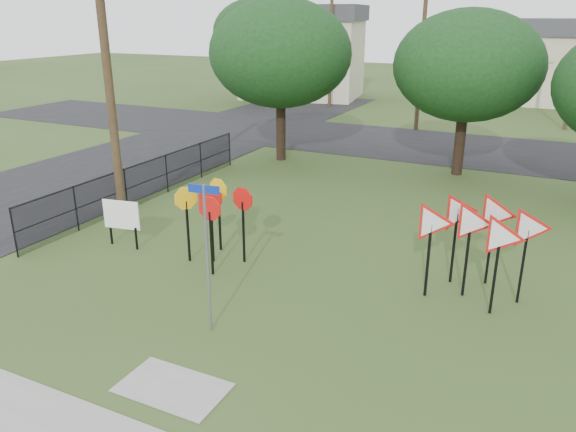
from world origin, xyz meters
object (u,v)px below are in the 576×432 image
(info_board, at_px, (121,216))
(street_name_sign, at_px, (207,251))
(yield_sign_cluster, at_px, (479,226))
(stop_sign_cluster, at_px, (214,206))

(info_board, bearing_deg, street_name_sign, -29.72)
(yield_sign_cluster, xyz_separation_m, info_board, (-9.77, -1.39, -0.85))
(street_name_sign, height_order, stop_sign_cluster, street_name_sign)
(street_name_sign, xyz_separation_m, info_board, (-4.91, 2.80, -0.92))
(street_name_sign, relative_size, stop_sign_cluster, 1.52)
(street_name_sign, bearing_deg, info_board, 150.28)
(stop_sign_cluster, distance_m, info_board, 3.12)
(stop_sign_cluster, height_order, yield_sign_cluster, yield_sign_cluster)
(yield_sign_cluster, relative_size, info_board, 2.17)
(street_name_sign, xyz_separation_m, stop_sign_cluster, (-1.88, 3.11, -0.24))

